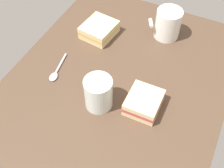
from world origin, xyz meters
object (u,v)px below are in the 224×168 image
at_px(sandwich_side, 99,30).
at_px(glass_of_milk, 98,94).
at_px(coffee_mug_milky, 168,23).
at_px(spoon, 56,72).
at_px(sandwich_main, 144,102).

relative_size(sandwich_side, glass_of_milk, 1.24).
bearing_deg(coffee_mug_milky, sandwich_side, 115.01).
distance_m(coffee_mug_milky, spoon, 0.40).
height_order(coffee_mug_milky, sandwich_side, coffee_mug_milky).
bearing_deg(glass_of_milk, sandwich_main, -69.63).
xyz_separation_m(sandwich_side, spoon, (-0.21, 0.04, -0.02)).
height_order(sandwich_main, spoon, sandwich_main).
xyz_separation_m(sandwich_side, glass_of_milk, (-0.26, -0.13, 0.02)).
height_order(glass_of_milk, spoon, glass_of_milk).
relative_size(coffee_mug_milky, glass_of_milk, 1.10).
bearing_deg(sandwich_side, coffee_mug_milky, -64.99).
bearing_deg(spoon, coffee_mug_milky, -38.64).
xyz_separation_m(coffee_mug_milky, spoon, (-0.31, 0.25, -0.05)).
relative_size(coffee_mug_milky, sandwich_side, 0.88).
bearing_deg(sandwich_side, spoon, 169.60).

